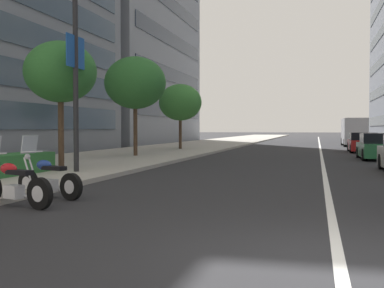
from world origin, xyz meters
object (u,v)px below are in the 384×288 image
Objects in this scene: street_tree_by_lamp_post at (135,83)px; car_approaching_light at (363,143)px; car_far_down_avenue at (378,147)px; street_tree_mid_sidewalk at (180,102)px; motorcycle_by_sign_pole at (13,185)px; delivery_van_ahead at (354,131)px; street_tree_near_plaza_corner at (61,72)px; motorcycle_far_end_row at (48,179)px; street_lamp_with_banners at (82,23)px.

car_approaching_light is at bearing -51.15° from street_tree_by_lamp_post.
car_far_down_avenue is 14.91m from street_tree_mid_sidewalk.
street_tree_mid_sidewalk is (25.17, 3.54, 3.10)m from motorcycle_by_sign_pole.
car_approaching_light is 0.91× the size of street_tree_mid_sidewalk.
street_tree_near_plaza_corner is (-30.61, 12.66, 2.37)m from delivery_van_ahead.
delivery_van_ahead reaches higher than car_approaching_light.
street_tree_by_lamp_post reaches higher than car_approaching_light.
car_far_down_avenue is 13.39m from street_tree_by_lamp_post.
motorcycle_by_sign_pole is 0.40× the size of street_tree_by_lamp_post.
street_tree_near_plaza_corner reaches higher than motorcycle_far_end_row.
street_tree_mid_sidewalk is at bearing 0.59° from street_tree_by_lamp_post.
street_lamp_with_banners is 2.48m from street_tree_near_plaza_corner.
car_approaching_light is 0.80× the size of street_tree_by_lamp_post.
motorcycle_far_end_row is at bearing -171.48° from street_tree_mid_sidewalk.
motorcycle_far_end_row is 0.43× the size of street_tree_mid_sidewalk.
car_far_down_avenue reaches higher than car_approaching_light.
delivery_van_ahead is at bearing -85.92° from motorcycle_far_end_row.
car_approaching_light is 23.13m from street_lamp_with_banners.
car_far_down_avenue is at bearing -179.56° from car_approaching_light.
motorcycle_by_sign_pole reaches higher than car_far_down_avenue.
street_lamp_with_banners is (6.24, 1.60, 4.80)m from motorcycle_by_sign_pole.
car_far_down_avenue is at bearing -49.38° from street_tree_near_plaza_corner.
street_tree_near_plaza_corner reaches higher than car_far_down_avenue.
motorcycle_by_sign_pole is at bearing 165.71° from delivery_van_ahead.
motorcycle_by_sign_pole is 0.46× the size of street_tree_near_plaza_corner.
street_lamp_with_banners reaches higher than street_tree_by_lamp_post.
motorcycle_far_end_row is at bearing -152.73° from street_tree_near_plaza_corner.
street_tree_near_plaza_corner reaches higher than street_tree_mid_sidewalk.
street_tree_by_lamp_post is at bearing 98.93° from car_far_down_avenue.
motorcycle_by_sign_pole is at bearing -157.16° from street_tree_near_plaza_corner.
street_tree_near_plaza_corner is (1.23, 1.55, -1.50)m from street_lamp_with_banners.
motorcycle_by_sign_pole is at bearing 151.83° from car_far_down_avenue.
street_tree_mid_sidewalk is (-12.91, 13.05, 2.17)m from delivery_van_ahead.
street_tree_by_lamp_post is (9.66, 1.84, -1.12)m from street_lamp_with_banners.
car_far_down_avenue is 7.99m from car_approaching_light.
motorcycle_far_end_row is at bearing 150.15° from car_far_down_avenue.
street_tree_by_lamp_post reaches higher than street_tree_near_plaza_corner.
motorcycle_by_sign_pole is 8.76m from street_tree_near_plaza_corner.
street_lamp_with_banners reaches higher than motorcycle_far_end_row.
car_far_down_avenue is at bearing -99.62° from motorcycle_by_sign_pole.
motorcycle_far_end_row is 7.70m from street_tree_near_plaza_corner.
motorcycle_far_end_row is 19.22m from car_far_down_avenue.
street_tree_mid_sidewalk is at bearing 1.27° from street_tree_near_plaza_corner.
motorcycle_far_end_row is at bearing 159.87° from car_approaching_light.
street_tree_near_plaza_corner is at bearing -178.73° from street_tree_mid_sidewalk.
street_lamp_with_banners is at bearing 151.61° from car_approaching_light.
delivery_van_ahead is 1.31× the size of street_tree_mid_sidewalk.
delivery_van_ahead is at bearing -1.70° from car_far_down_avenue.
street_tree_near_plaza_corner is at bearing -44.20° from motorcycle_far_end_row.
street_tree_mid_sidewalk is (23.87, 3.58, 3.11)m from motorcycle_far_end_row.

